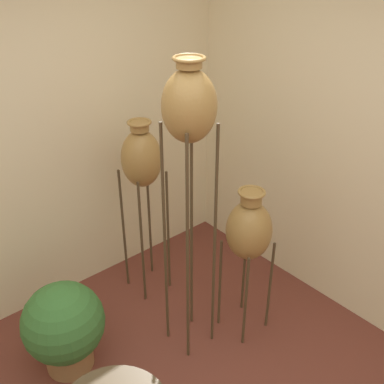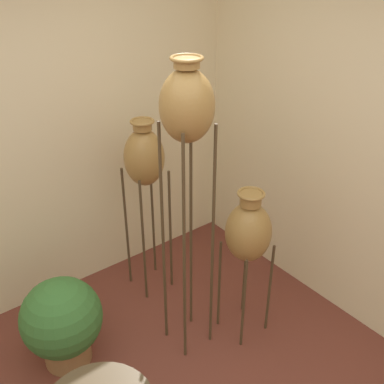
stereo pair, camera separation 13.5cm
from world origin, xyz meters
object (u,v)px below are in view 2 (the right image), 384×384
(vase_stand_tall, at_px, (187,115))
(potted_plant, at_px, (62,321))
(vase_stand_short, at_px, (248,232))
(vase_stand_medium, at_px, (144,160))

(vase_stand_tall, height_order, potted_plant, vase_stand_tall)
(vase_stand_tall, xyz_separation_m, vase_stand_short, (0.39, -0.16, -0.87))
(vase_stand_tall, distance_m, potted_plant, 1.62)
(vase_stand_short, bearing_deg, vase_stand_tall, 157.59)
(vase_stand_tall, relative_size, vase_stand_short, 1.75)
(vase_stand_tall, bearing_deg, vase_stand_medium, 80.22)
(vase_stand_short, bearing_deg, vase_stand_medium, 108.01)
(vase_stand_tall, distance_m, vase_stand_short, 0.96)
(vase_stand_tall, distance_m, vase_stand_medium, 0.89)
(vase_stand_tall, bearing_deg, potted_plant, 155.35)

